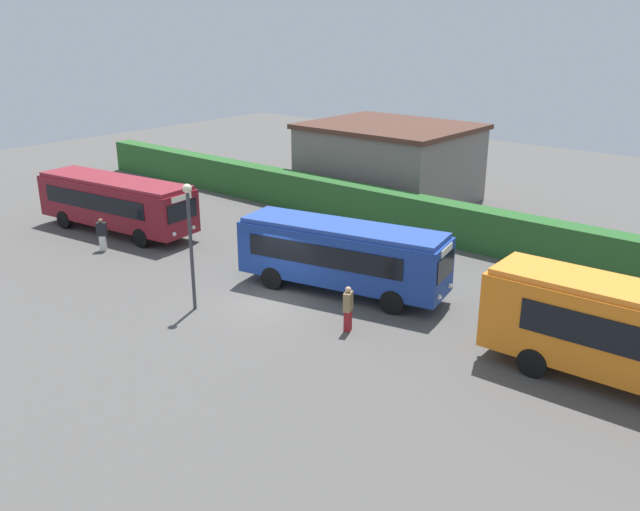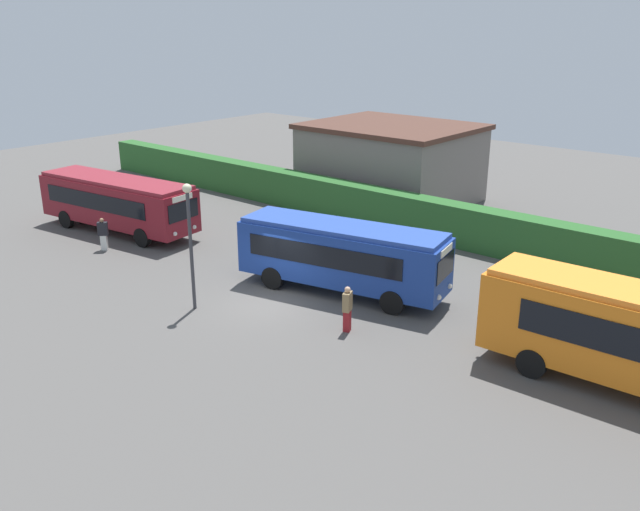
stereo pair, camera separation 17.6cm
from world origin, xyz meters
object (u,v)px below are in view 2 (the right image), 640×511
(person_center, at_px, (389,259))
(lamppost, at_px, (190,232))
(bus_maroon, at_px, (117,201))
(bus_blue, at_px, (342,254))
(person_right, at_px, (347,308))
(person_left, at_px, (103,233))

(person_center, height_order, lamppost, lamppost)
(bus_maroon, xyz_separation_m, bus_blue, (14.70, 1.17, 0.00))
(person_center, distance_m, person_right, 5.85)
(person_left, bearing_deg, person_right, 48.24)
(bus_blue, xyz_separation_m, person_right, (2.54, -2.85, -0.80))
(person_left, height_order, lamppost, lamppost)
(bus_blue, distance_m, person_left, 13.10)
(lamppost, bearing_deg, bus_blue, 56.75)
(person_center, bearing_deg, person_left, 55.47)
(person_right, height_order, lamppost, lamppost)
(person_left, distance_m, lamppost, 9.63)
(person_center, xyz_separation_m, person_right, (1.97, -5.51, 0.02))
(person_right, bearing_deg, bus_blue, 111.26)
(bus_maroon, height_order, person_left, bus_maroon)
(bus_blue, distance_m, person_center, 2.85)
(person_center, bearing_deg, bus_maroon, 44.49)
(person_left, xyz_separation_m, person_center, (13.17, 6.16, 0.04))
(person_left, distance_m, person_center, 14.54)
(bus_blue, height_order, person_left, bus_blue)
(lamppost, bearing_deg, bus_maroon, 160.22)
(person_center, relative_size, person_right, 0.98)
(person_center, bearing_deg, bus_blue, 108.27)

